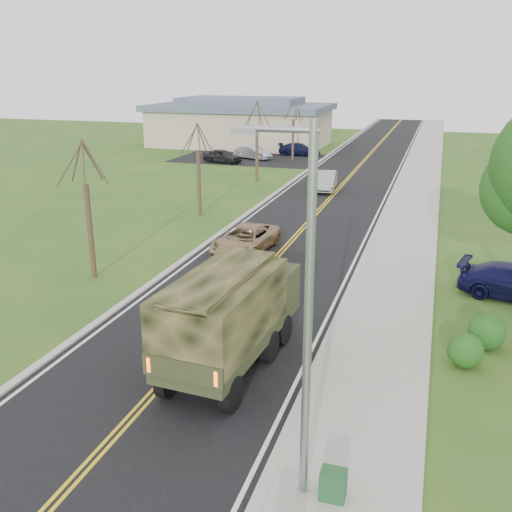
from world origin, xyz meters
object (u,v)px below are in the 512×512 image
at_px(military_truck, 231,311).
at_px(suv_champagne, 246,239).
at_px(utility_box_far, 333,484).
at_px(sedan_silver, 325,181).

distance_m(military_truck, suv_champagne, 11.77).
xyz_separation_m(military_truck, utility_box_far, (4.07, -4.83, -1.45)).
xyz_separation_m(military_truck, suv_champagne, (-3.32, 11.23, -1.20)).
relative_size(military_truck, utility_box_far, 10.32).
distance_m(military_truck, utility_box_far, 6.48).
height_order(military_truck, utility_box_far, military_truck).
bearing_deg(suv_champagne, sedan_silver, 93.22).
relative_size(suv_champagne, sedan_silver, 1.11).
height_order(suv_champagne, sedan_silver, sedan_silver).
xyz_separation_m(military_truck, sedan_silver, (-2.49, 27.80, -1.16)).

